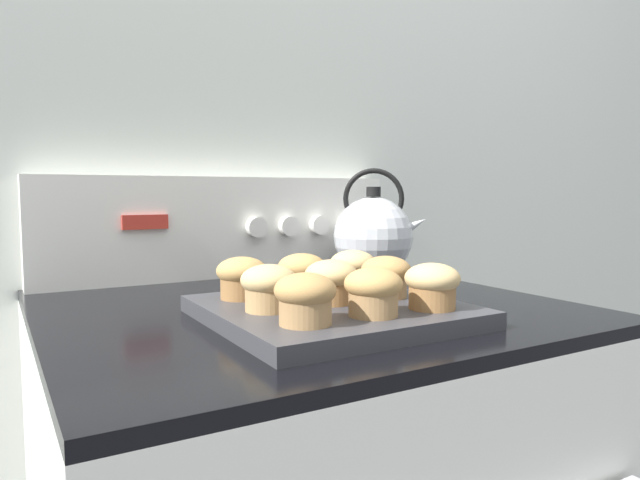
{
  "coord_description": "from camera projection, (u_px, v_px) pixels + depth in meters",
  "views": [
    {
      "loc": [
        -0.4,
        -0.39,
        1.07
      ],
      "look_at": [
        -0.03,
        0.26,
        1.01
      ],
      "focal_mm": 32.0,
      "sensor_mm": 36.0,
      "label": 1
    }
  ],
  "objects": [
    {
      "name": "muffin_r2_c2",
      "position": [
        353.0,
        268.0,
        0.87
      ],
      "size": [
        0.07,
        0.07,
        0.06
      ],
      "color": "#A37A4C",
      "rests_on": "muffin_pan"
    },
    {
      "name": "muffin_r1_c1",
      "position": [
        331.0,
        281.0,
        0.75
      ],
      "size": [
        0.07,
        0.07,
        0.06
      ],
      "color": "olive",
      "rests_on": "muffin_pan"
    },
    {
      "name": "muffin_r0_c0",
      "position": [
        305.0,
        298.0,
        0.63
      ],
      "size": [
        0.07,
        0.07,
        0.06
      ],
      "color": "#A37A4C",
      "rests_on": "muffin_pan"
    },
    {
      "name": "muffin_r1_c2",
      "position": [
        386.0,
        276.0,
        0.8
      ],
      "size": [
        0.07,
        0.07,
        0.06
      ],
      "color": "#A37A4C",
      "rests_on": "muffin_pan"
    },
    {
      "name": "muffin_r2_c1",
      "position": [
        302.0,
        272.0,
        0.83
      ],
      "size": [
        0.07,
        0.07,
        0.06
      ],
      "color": "tan",
      "rests_on": "muffin_pan"
    },
    {
      "name": "muffin_r0_c2",
      "position": [
        432.0,
        285.0,
        0.72
      ],
      "size": [
        0.07,
        0.07,
        0.06
      ],
      "color": "olive",
      "rests_on": "muffin_pan"
    },
    {
      "name": "muffin_r0_c1",
      "position": [
        373.0,
        291.0,
        0.67
      ],
      "size": [
        0.07,
        0.07,
        0.06
      ],
      "color": "#A37A4C",
      "rests_on": "muffin_pan"
    },
    {
      "name": "muffin_r1_c0",
      "position": [
        269.0,
        287.0,
        0.7
      ],
      "size": [
        0.07,
        0.07,
        0.06
      ],
      "color": "tan",
      "rests_on": "muffin_pan"
    },
    {
      "name": "muffin_pan",
      "position": [
        332.0,
        311.0,
        0.75
      ],
      "size": [
        0.31,
        0.31,
        0.02
      ],
      "color": "#38383D",
      "rests_on": "stove_range"
    },
    {
      "name": "wall_back",
      "position": [
        214.0,
        129.0,
        1.16
      ],
      "size": [
        8.0,
        0.05,
        2.4
      ],
      "color": "silver",
      "rests_on": "ground_plane"
    },
    {
      "name": "tea_kettle",
      "position": [
        374.0,
        235.0,
        1.14
      ],
      "size": [
        0.18,
        0.16,
        0.22
      ],
      "color": "silver",
      "rests_on": "stove_range"
    },
    {
      "name": "control_panel",
      "position": [
        225.0,
        227.0,
        1.13
      ],
      "size": [
        0.72,
        0.07,
        0.2
      ],
      "color": "white",
      "rests_on": "stove_range"
    },
    {
      "name": "muffin_r2_c0",
      "position": [
        242.0,
        277.0,
        0.78
      ],
      "size": [
        0.07,
        0.07,
        0.06
      ],
      "color": "olive",
      "rests_on": "muffin_pan"
    }
  ]
}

